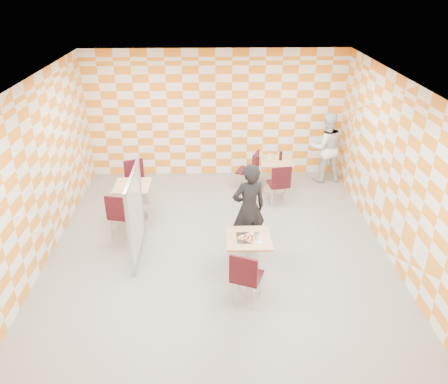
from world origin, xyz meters
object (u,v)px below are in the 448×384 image
main_table (248,250)px  chair_second_front (280,182)px  man_white (326,147)px  second_table (276,170)px  man_dark (249,209)px  chair_second_side (251,168)px  chair_main_front (245,275)px  sport_bottle (269,156)px  partition (136,215)px  chair_empty_far (136,178)px  chair_empty_near (120,213)px  empty_table (133,196)px  soda_bottle (281,156)px

main_table → chair_second_front: bearing=70.7°
main_table → man_white: size_ratio=0.45×
second_table → man_dark: 2.49m
chair_second_side → chair_main_front: bearing=-96.0°
chair_second_front → sport_bottle: 0.79m
partition → chair_second_front: bearing=32.8°
main_table → chair_second_side: size_ratio=0.81×
chair_second_side → sport_bottle: sport_bottle is taller
chair_main_front → man_dark: (0.16, 1.45, 0.29)m
main_table → chair_main_front: (-0.09, -0.68, 0.04)m
chair_main_front → sport_bottle: size_ratio=4.62×
chair_second_front → chair_main_front: bearing=-106.9°
chair_empty_far → man_dark: man_dark is taller
man_white → man_dark: bearing=48.9°
chair_empty_far → sport_bottle: size_ratio=4.62×
chair_main_front → chair_empty_near: bearing=139.0°
second_table → empty_table: size_ratio=1.00×
chair_second_side → soda_bottle: (0.65, -0.06, 0.31)m
chair_second_side → sport_bottle: (0.40, -0.03, 0.29)m
chair_second_front → chair_second_side: same height
chair_main_front → partition: bearing=142.7°
man_white → sport_bottle: size_ratio=8.36×
man_dark → sport_bottle: (0.64, 2.38, 0.00)m
empty_table → sport_bottle: (2.85, 1.22, 0.33)m
chair_main_front → chair_second_front: (0.94, 3.11, 0.00)m
empty_table → chair_main_front: chair_main_front is taller
chair_empty_near → partition: 0.71m
chair_empty_near → second_table: bearing=31.2°
empty_table → man_dark: man_dark is taller
chair_second_side → chair_empty_near: size_ratio=1.00×
partition → man_dark: bearing=2.8°
chair_empty_near → partition: size_ratio=0.60×
chair_main_front → soda_bottle: bearing=74.6°
chair_empty_far → partition: size_ratio=0.60×
man_dark → soda_bottle: (0.89, 2.35, 0.02)m
second_table → man_white: bearing=23.9°
chair_empty_near → man_dark: man_dark is taller
empty_table → sport_bottle: 3.11m
man_dark → man_white: (2.02, 2.88, -0.00)m
man_white → soda_bottle: 1.25m
soda_bottle → man_white: bearing=25.2°
sport_bottle → chair_second_side: bearing=176.3°
man_white → chair_empty_far: bearing=6.4°
soda_bottle → partition: bearing=-139.2°
main_table → partition: (-1.88, 0.67, 0.28)m
second_table → sport_bottle: sport_bottle is taller
man_dark → man_white: size_ratio=1.00×
chair_second_front → soda_bottle: soda_bottle is taller
empty_table → chair_second_front: 3.03m
main_table → man_dark: 0.84m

